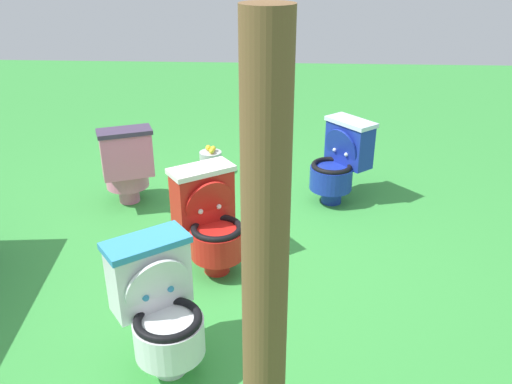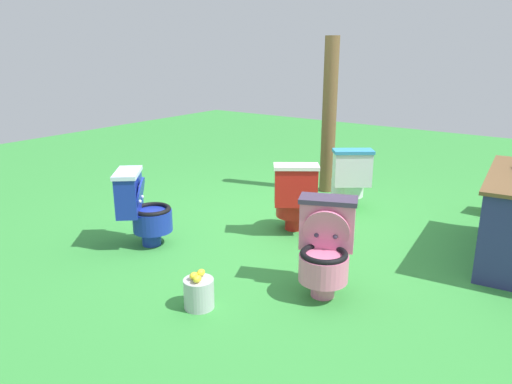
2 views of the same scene
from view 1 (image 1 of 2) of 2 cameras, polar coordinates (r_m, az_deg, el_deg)
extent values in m
plane|color=green|center=(3.86, -5.01, -7.80)|extent=(14.00, 14.00, 0.00)
cylinder|color=red|center=(3.76, -4.24, -7.52)|extent=(0.25, 0.25, 0.14)
cylinder|color=red|center=(3.65, -4.17, -5.42)|extent=(0.52, 0.52, 0.20)
torus|color=black|center=(3.59, -4.23, -3.89)|extent=(0.49, 0.49, 0.04)
cylinder|color=white|center=(3.62, -4.20, -4.60)|extent=(0.33, 0.33, 0.01)
cube|color=red|center=(3.68, -5.77, -0.51)|extent=(0.39, 0.44, 0.37)
cube|color=white|center=(3.60, -5.91, 2.40)|extent=(0.42, 0.48, 0.04)
cube|color=#8CE0E5|center=(3.58, -5.08, -0.39)|extent=(0.07, 0.09, 0.08)
cylinder|color=red|center=(3.61, -5.05, -1.31)|extent=(0.28, 0.34, 0.35)
sphere|color=white|center=(3.65, -4.01, -1.57)|extent=(0.04, 0.04, 0.04)
sphere|color=white|center=(3.59, -5.98, -2.10)|extent=(0.04, 0.04, 0.04)
cylinder|color=#192D9E|center=(4.75, 8.10, -0.28)|extent=(0.25, 0.25, 0.14)
cylinder|color=#192D9E|center=(4.66, 8.06, 1.54)|extent=(0.52, 0.52, 0.20)
torus|color=black|center=(4.62, 8.14, 2.81)|extent=(0.50, 0.50, 0.04)
cylinder|color=silver|center=(4.64, 8.10, 2.21)|extent=(0.34, 0.34, 0.01)
cube|color=#192D9E|center=(4.70, 9.99, 5.08)|extent=(0.44, 0.41, 0.37)
cube|color=silver|center=(4.64, 10.18, 7.43)|extent=(0.47, 0.44, 0.04)
cube|color=#8CE0E5|center=(4.61, 9.17, 5.41)|extent=(0.09, 0.08, 0.08)
cylinder|color=#192D9E|center=(4.64, 9.12, 4.66)|extent=(0.33, 0.30, 0.35)
sphere|color=silver|center=(4.60, 9.67, 3.99)|extent=(0.04, 0.04, 0.04)
sphere|color=silver|center=(4.69, 8.44, 4.50)|extent=(0.04, 0.04, 0.04)
cylinder|color=pink|center=(4.85, -13.46, -0.17)|extent=(0.24, 0.24, 0.14)
cylinder|color=pink|center=(4.80, -13.69, 1.76)|extent=(0.48, 0.48, 0.20)
torus|color=black|center=(4.76, -13.83, 2.99)|extent=(0.46, 0.46, 0.04)
cylinder|color=#3F334C|center=(4.78, -13.76, 2.42)|extent=(0.31, 0.31, 0.01)
cube|color=pink|center=(4.52, -13.72, 3.88)|extent=(0.33, 0.45, 0.37)
cube|color=#3F334C|center=(4.45, -13.98, 6.31)|extent=(0.36, 0.48, 0.04)
cube|color=#8CE0E5|center=(4.59, -13.94, 4.89)|extent=(0.05, 0.10, 0.08)
cylinder|color=pink|center=(4.62, -13.85, 4.13)|extent=(0.22, 0.36, 0.35)
sphere|color=#3F334C|center=(4.63, -14.67, 3.63)|extent=(0.04, 0.04, 0.04)
sphere|color=#3F334C|center=(4.64, -12.96, 3.87)|extent=(0.04, 0.04, 0.04)
cylinder|color=white|center=(3.03, -9.23, -17.30)|extent=(0.25, 0.25, 0.14)
cylinder|color=white|center=(2.90, -9.29, -15.05)|extent=(0.52, 0.52, 0.20)
torus|color=black|center=(2.83, -9.45, -13.32)|extent=(0.50, 0.50, 0.04)
cylinder|color=#338CBF|center=(2.86, -9.38, -14.13)|extent=(0.34, 0.34, 0.01)
cube|color=white|center=(2.89, -11.40, -8.81)|extent=(0.40, 0.44, 0.37)
cube|color=#338CBF|center=(2.78, -11.75, -5.35)|extent=(0.43, 0.47, 0.04)
cube|color=#8CE0E5|center=(2.78, -10.64, -8.95)|extent=(0.07, 0.09, 0.08)
cylinder|color=white|center=(2.82, -10.54, -10.04)|extent=(0.28, 0.33, 0.35)
sphere|color=#338CBF|center=(2.86, -9.15, -10.24)|extent=(0.04, 0.04, 0.04)
sphere|color=#338CBF|center=(2.82, -11.76, -11.09)|extent=(0.04, 0.04, 0.04)
cylinder|color=brown|center=(2.04, 0.97, -8.57)|extent=(0.18, 0.18, 1.94)
cylinder|color=#B7B7BF|center=(5.31, -4.88, 3.20)|extent=(0.22, 0.22, 0.22)
ellipsoid|color=yellow|center=(5.21, -4.80, 4.43)|extent=(0.07, 0.05, 0.05)
ellipsoid|color=yellow|center=(5.30, -5.16, 4.77)|extent=(0.07, 0.05, 0.05)
ellipsoid|color=yellow|center=(5.27, -4.62, 4.68)|extent=(0.07, 0.05, 0.05)
camera|label=2|loc=(7.74, -20.35, 21.87)|focal=34.16mm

